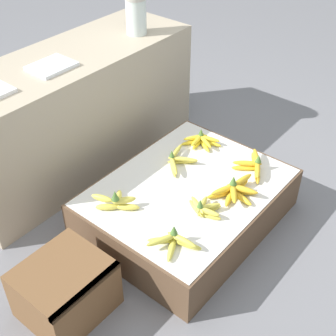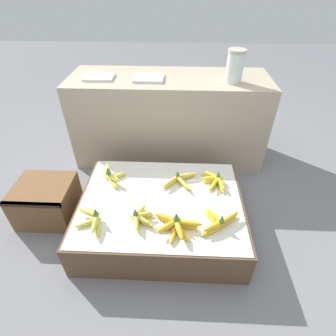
{
  "view_description": "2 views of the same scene",
  "coord_description": "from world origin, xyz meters",
  "px_view_note": "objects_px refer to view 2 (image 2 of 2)",
  "views": [
    {
      "loc": [
        -1.43,
        -1.04,
        1.73
      ],
      "look_at": [
        0.01,
        0.14,
        0.27
      ],
      "focal_mm": 50.0,
      "sensor_mm": 36.0,
      "label": 1
    },
    {
      "loc": [
        0.09,
        -1.11,
        1.34
      ],
      "look_at": [
        0.04,
        0.09,
        0.4
      ],
      "focal_mm": 28.0,
      "sensor_mm": 36.0,
      "label": 2
    }
  ],
  "objects_px": {
    "banana_bunch_front_left": "(93,219)",
    "banana_bunch_front_midright": "(175,225)",
    "banana_bunch_front_right": "(219,221)",
    "glass_jar": "(235,66)",
    "banana_bunch_front_midleft": "(140,218)",
    "foam_tray_white": "(99,77)",
    "banana_bunch_middle_midright": "(180,180)",
    "banana_bunch_middle_left": "(111,176)",
    "wooden_crate": "(47,201)",
    "banana_bunch_middle_right": "(215,180)"
  },
  "relations": [
    {
      "from": "banana_bunch_middle_midright",
      "to": "glass_jar",
      "type": "height_order",
      "value": "glass_jar"
    },
    {
      "from": "banana_bunch_middle_midright",
      "to": "banana_bunch_front_left",
      "type": "bearing_deg",
      "value": -142.95
    },
    {
      "from": "banana_bunch_front_right",
      "to": "banana_bunch_middle_right",
      "type": "relative_size",
      "value": 1.16
    },
    {
      "from": "banana_bunch_front_midright",
      "to": "banana_bunch_middle_midright",
      "type": "relative_size",
      "value": 1.12
    },
    {
      "from": "banana_bunch_front_right",
      "to": "banana_bunch_middle_midright",
      "type": "height_order",
      "value": "banana_bunch_front_right"
    },
    {
      "from": "glass_jar",
      "to": "foam_tray_white",
      "type": "distance_m",
      "value": 0.97
    },
    {
      "from": "banana_bunch_middle_midright",
      "to": "banana_bunch_middle_right",
      "type": "relative_size",
      "value": 1.21
    },
    {
      "from": "banana_bunch_front_left",
      "to": "banana_bunch_middle_midright",
      "type": "xyz_separation_m",
      "value": [
        0.46,
        0.35,
        -0.0
      ]
    },
    {
      "from": "banana_bunch_middle_left",
      "to": "banana_bunch_front_midleft",
      "type": "bearing_deg",
      "value": -56.12
    },
    {
      "from": "banana_bunch_front_midleft",
      "to": "foam_tray_white",
      "type": "height_order",
      "value": "foam_tray_white"
    },
    {
      "from": "banana_bunch_middle_midright",
      "to": "wooden_crate",
      "type": "bearing_deg",
      "value": -173.72
    },
    {
      "from": "banana_bunch_middle_midright",
      "to": "banana_bunch_front_midright",
      "type": "bearing_deg",
      "value": -92.96
    },
    {
      "from": "banana_bunch_front_midleft",
      "to": "banana_bunch_front_right",
      "type": "bearing_deg",
      "value": -1.25
    },
    {
      "from": "banana_bunch_front_midright",
      "to": "foam_tray_white",
      "type": "xyz_separation_m",
      "value": [
        -0.59,
        0.99,
        0.43
      ]
    },
    {
      "from": "wooden_crate",
      "to": "banana_bunch_front_midleft",
      "type": "height_order",
      "value": "banana_bunch_front_midleft"
    },
    {
      "from": "foam_tray_white",
      "to": "banana_bunch_front_midright",
      "type": "bearing_deg",
      "value": -59.26
    },
    {
      "from": "banana_bunch_middle_right",
      "to": "banana_bunch_middle_left",
      "type": "bearing_deg",
      "value": 179.4
    },
    {
      "from": "banana_bunch_front_midleft",
      "to": "glass_jar",
      "type": "distance_m",
      "value": 1.2
    },
    {
      "from": "banana_bunch_front_right",
      "to": "glass_jar",
      "type": "relative_size",
      "value": 1.03
    },
    {
      "from": "banana_bunch_front_left",
      "to": "banana_bunch_middle_left",
      "type": "xyz_separation_m",
      "value": [
        0.02,
        0.36,
        0.01
      ]
    },
    {
      "from": "banana_bunch_middle_left",
      "to": "banana_bunch_middle_midright",
      "type": "distance_m",
      "value": 0.44
    },
    {
      "from": "banana_bunch_front_midright",
      "to": "banana_bunch_middle_left",
      "type": "distance_m",
      "value": 0.57
    },
    {
      "from": "banana_bunch_front_midright",
      "to": "foam_tray_white",
      "type": "distance_m",
      "value": 1.23
    },
    {
      "from": "banana_bunch_front_midright",
      "to": "glass_jar",
      "type": "relative_size",
      "value": 1.2
    },
    {
      "from": "glass_jar",
      "to": "foam_tray_white",
      "type": "height_order",
      "value": "glass_jar"
    },
    {
      "from": "foam_tray_white",
      "to": "banana_bunch_middle_left",
      "type": "bearing_deg",
      "value": -74.65
    },
    {
      "from": "banana_bunch_front_midleft",
      "to": "glass_jar",
      "type": "bearing_deg",
      "value": 57.97
    },
    {
      "from": "wooden_crate",
      "to": "banana_bunch_front_right",
      "type": "xyz_separation_m",
      "value": [
        1.07,
        -0.24,
        0.14
      ]
    },
    {
      "from": "banana_bunch_middle_right",
      "to": "foam_tray_white",
      "type": "distance_m",
      "value": 1.12
    },
    {
      "from": "banana_bunch_front_left",
      "to": "banana_bunch_middle_left",
      "type": "height_order",
      "value": "banana_bunch_middle_left"
    },
    {
      "from": "banana_bunch_front_right",
      "to": "glass_jar",
      "type": "xyz_separation_m",
      "value": [
        0.15,
        0.92,
        0.53
      ]
    },
    {
      "from": "banana_bunch_front_left",
      "to": "banana_bunch_middle_left",
      "type": "relative_size",
      "value": 1.01
    },
    {
      "from": "banana_bunch_front_left",
      "to": "banana_bunch_front_midright",
      "type": "relative_size",
      "value": 0.85
    },
    {
      "from": "wooden_crate",
      "to": "banana_bunch_front_midright",
      "type": "xyz_separation_m",
      "value": [
        0.84,
        -0.28,
        0.14
      ]
    },
    {
      "from": "banana_bunch_front_midleft",
      "to": "foam_tray_white",
      "type": "relative_size",
      "value": 0.93
    },
    {
      "from": "banana_bunch_front_midleft",
      "to": "banana_bunch_middle_right",
      "type": "distance_m",
      "value": 0.55
    },
    {
      "from": "banana_bunch_front_right",
      "to": "glass_jar",
      "type": "height_order",
      "value": "glass_jar"
    },
    {
      "from": "wooden_crate",
      "to": "banana_bunch_front_left",
      "type": "relative_size",
      "value": 1.58
    },
    {
      "from": "banana_bunch_middle_midright",
      "to": "foam_tray_white",
      "type": "relative_size",
      "value": 1.1
    },
    {
      "from": "wooden_crate",
      "to": "banana_bunch_middle_midright",
      "type": "distance_m",
      "value": 0.88
    },
    {
      "from": "banana_bunch_middle_right",
      "to": "banana_bunch_front_midleft",
      "type": "bearing_deg",
      "value": -142.81
    },
    {
      "from": "banana_bunch_front_midright",
      "to": "banana_bunch_middle_right",
      "type": "distance_m",
      "value": 0.45
    },
    {
      "from": "foam_tray_white",
      "to": "banana_bunch_middle_midright",
      "type": "bearing_deg",
      "value": -45.48
    },
    {
      "from": "banana_bunch_front_right",
      "to": "foam_tray_white",
      "type": "height_order",
      "value": "foam_tray_white"
    },
    {
      "from": "banana_bunch_front_midright",
      "to": "banana_bunch_middle_midright",
      "type": "distance_m",
      "value": 0.37
    },
    {
      "from": "banana_bunch_middle_midright",
      "to": "banana_bunch_middle_right",
      "type": "distance_m",
      "value": 0.22
    },
    {
      "from": "banana_bunch_middle_right",
      "to": "banana_bunch_front_midright",
      "type": "bearing_deg",
      "value": -122.85
    },
    {
      "from": "banana_bunch_middle_midright",
      "to": "banana_bunch_front_midleft",
      "type": "bearing_deg",
      "value": -123.15
    },
    {
      "from": "banana_bunch_front_midleft",
      "to": "banana_bunch_middle_midright",
      "type": "bearing_deg",
      "value": 56.85
    },
    {
      "from": "wooden_crate",
      "to": "banana_bunch_middle_left",
      "type": "relative_size",
      "value": 1.61
    }
  ]
}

